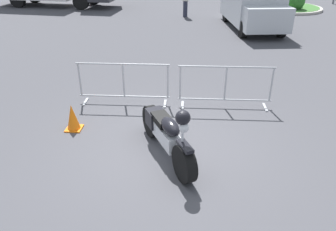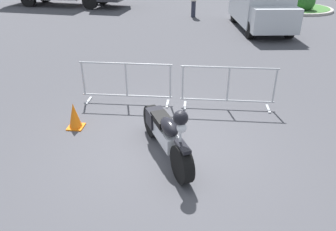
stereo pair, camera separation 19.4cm
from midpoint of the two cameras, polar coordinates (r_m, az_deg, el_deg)
The scene contains 7 objects.
ground_plane at distance 6.59m, azimuth 0.29°, elevation -5.61°, with size 120.00×120.00×0.00m, color #424247.
motorcycle at distance 6.12m, azimuth 0.48°, elevation -3.05°, with size 1.21×2.11×1.29m.
crowd_barrier_near at distance 8.24m, azimuth -6.58°, elevation 5.71°, with size 2.29×0.49×1.07m.
crowd_barrier_far at distance 8.07m, azimuth 11.08°, elevation 4.87°, with size 2.29×0.49×1.07m.
delivery_van at distance 16.58m, azimuth 16.18°, elevation 18.57°, with size 2.63×5.22×2.31m.
planter_island at distance 22.23m, azimuth 21.90°, elevation 17.46°, with size 4.23×4.23×1.16m.
traffic_cone at distance 7.41m, azimuth -15.27°, elevation -0.08°, with size 0.34×0.34×0.59m.
Camera 2 is at (0.69, -5.46, 3.64)m, focal length 35.00 mm.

